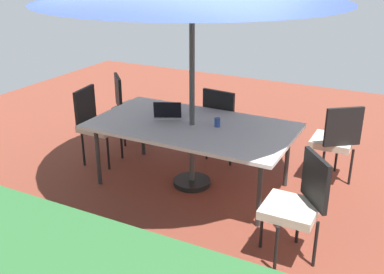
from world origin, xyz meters
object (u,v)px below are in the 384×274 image
Objects in this scene: dining_table at (192,128)px; chair_northwest at (297,202)px; laptop at (168,114)px; cup at (217,122)px; chair_southwest at (335,139)px; chair_south at (224,120)px; chair_east at (97,122)px; chair_southeast at (130,105)px.

dining_table is 2.33× the size of chair_northwest.
laptop reaches higher than cup.
chair_southwest is 1.42m from cup.
cup is at bearing -165.73° from chair_northwest.
chair_south is 1.41m from chair_southwest.
laptop is 0.64m from cup.
chair_east is 9.86× the size of cup.
chair_south is at bearing -68.54° from chair_east.
laptop reaches higher than dining_table.
laptop is at bearing -14.69° from chair_southwest.
cup is at bearing 113.78° from chair_south.
cup is at bearing -157.25° from chair_southeast.
dining_table is 0.85m from chair_south.
chair_southeast reaches higher than dining_table.
chair_east is 1.00× the size of chair_northwest.
cup is (-0.25, 0.77, 0.26)m from chair_south.
chair_east is 2.48× the size of laptop.
chair_northwest is at bearing 143.18° from cup.
laptop is at bearing -94.96° from chair_east.
cup is at bearing -3.86° from chair_southwest.
chair_northwest is at bearing 136.56° from chair_south.
chair_south and chair_east have the same top height.
chair_east is at bearing 138.29° from chair_southeast.
chair_south is 1.00× the size of chair_east.
chair_northwest is 2.48× the size of laptop.
chair_east reaches higher than cup.
cup is at bearing -96.63° from chair_east.
chair_northwest reaches higher than laptop.
chair_northwest is (-1.41, 1.63, 0.00)m from chair_south.
chair_south is at bearing -132.76° from chair_southeast.
chair_northwest is (-2.84, 0.83, 0.00)m from chair_east.
cup is at bearing 153.11° from laptop.
chair_southeast is 2.48× the size of laptop.
chair_northwest is (0.00, 1.64, 0.00)m from chair_southwest.
chair_southwest is at bearing -133.04° from chair_southeast.
chair_east is 1.07m from laptop.
laptop is (1.80, -0.88, 0.26)m from chair_northwest.
chair_east is at bearing -1.25° from dining_table.
chair_southwest is at bearing 140.97° from chair_northwest.
chair_northwest is 1.00× the size of chair_southeast.
chair_southwest is at bearing -146.35° from cup.
dining_table is 2.33× the size of chair_east.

